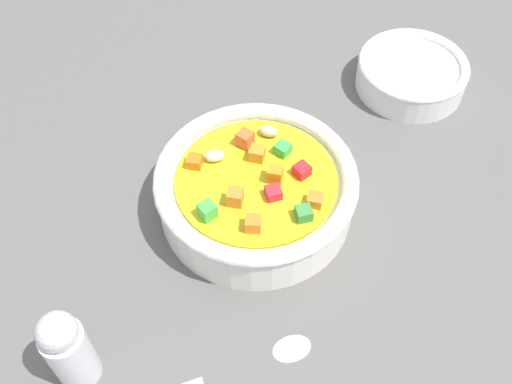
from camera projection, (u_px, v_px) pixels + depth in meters
ground_plane at (256, 213)px, 59.77cm from camera, size 140.00×140.00×2.00cm
soup_bowl_main at (256, 189)px, 56.67cm from camera, size 19.15×19.15×6.12cm
spoon at (211, 376)px, 48.19cm from camera, size 10.79×23.04×0.86cm
side_bowl_small at (411, 73)px, 68.18cm from camera, size 12.48×12.48×3.77cm
pepper_shaker at (67, 349)px, 45.26cm from camera, size 3.45×3.45×9.07cm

